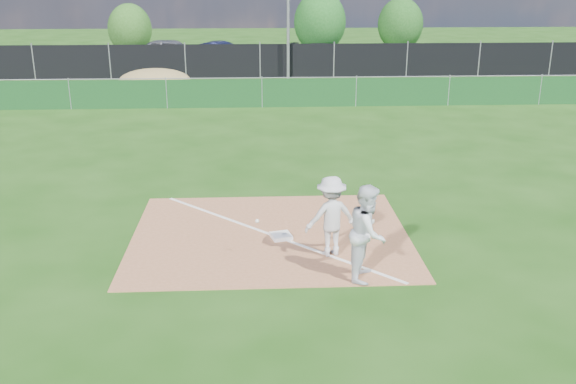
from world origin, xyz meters
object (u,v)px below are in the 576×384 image
at_px(play_at_first, 331,216).
at_px(car_left, 172,52).
at_px(runner, 368,232).
at_px(tree_left, 130,29).
at_px(tree_right, 400,24).
at_px(car_right, 327,56).
at_px(car_mid, 222,53).
at_px(tree_mid, 320,22).
at_px(first_base, 281,236).
at_px(light_pole, 288,1).

xyz_separation_m(play_at_first, car_left, (-6.53, 28.08, -0.02)).
distance_m(runner, car_left, 29.97).
distance_m(tree_left, tree_right, 18.72).
distance_m(play_at_first, runner, 1.18).
xyz_separation_m(car_left, car_right, (9.40, -1.27, -0.12)).
height_order(car_right, tree_right, tree_right).
xyz_separation_m(car_mid, tree_mid, (6.52, 5.03, 1.47)).
relative_size(first_base, tree_left, 0.12).
height_order(runner, tree_left, tree_left).
bearing_deg(first_base, tree_mid, 82.96).
height_order(tree_left, tree_mid, tree_mid).
bearing_deg(car_mid, tree_left, 75.51).
distance_m(play_at_first, tree_left, 34.55).
bearing_deg(play_at_first, first_base, 137.43).
bearing_deg(tree_mid, play_at_first, -95.21).
height_order(light_pole, play_at_first, light_pole).
relative_size(tree_left, tree_mid, 0.82).
bearing_deg(tree_left, tree_right, 3.31).
distance_m(car_left, tree_left, 6.10).
relative_size(runner, car_right, 0.38).
bearing_deg(first_base, tree_right, 73.63).
relative_size(tree_mid, tree_right, 1.12).
relative_size(runner, car_mid, 0.44).
distance_m(car_left, tree_right, 16.55).
distance_m(light_pole, play_at_first, 23.00).
relative_size(light_pole, play_at_first, 3.79).
height_order(car_mid, car_right, car_right).
distance_m(first_base, tree_right, 34.75).
bearing_deg(car_mid, car_right, -80.28).
distance_m(car_mid, car_right, 6.51).
bearing_deg(car_mid, first_base, -152.14).
bearing_deg(light_pole, first_base, -93.33).
relative_size(car_left, car_mid, 1.14).
distance_m(play_at_first, car_mid, 28.47).
bearing_deg(tree_right, tree_left, -176.69).
bearing_deg(runner, car_mid, 25.44).
distance_m(first_base, car_mid, 27.50).
bearing_deg(tree_left, tree_mid, 0.88).
relative_size(play_at_first, tree_right, 0.56).
bearing_deg(light_pole, tree_right, 53.26).
bearing_deg(tree_mid, runner, -94.12).
height_order(first_base, car_left, car_left).
height_order(first_base, car_right, car_right).
distance_m(runner, car_right, 27.94).
bearing_deg(play_at_first, tree_mid, 84.79).
height_order(play_at_first, tree_right, tree_right).
bearing_deg(tree_right, runner, -103.19).
bearing_deg(tree_mid, light_pole, -104.54).
bearing_deg(first_base, car_mid, 95.25).
relative_size(runner, tree_mid, 0.43).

